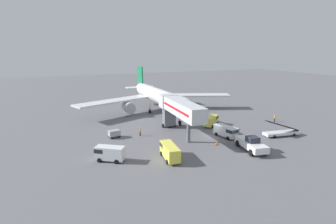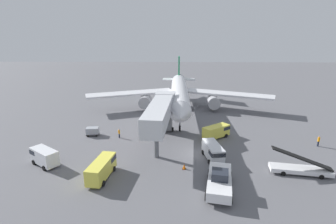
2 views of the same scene
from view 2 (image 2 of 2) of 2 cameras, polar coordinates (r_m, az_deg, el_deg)
The scene contains 13 objects.
ground_plane at distance 38.64m, azimuth 6.74°, elevation -9.35°, with size 300.00×300.00×0.00m, color slate.
airplane_at_gate at distance 59.03m, azimuth 2.57°, elevation 4.48°, with size 44.45×40.23×11.71m.
jet_bridge at distance 40.25m, azimuth -1.61°, elevation 0.05°, with size 4.55×17.54×7.22m.
pushback_tug at distance 30.16m, azimuth 11.59°, elevation -14.99°, with size 3.89×7.36×2.54m.
belt_loader_truck at distance 36.95m, azimuth 27.79°, elevation -11.18°, with size 7.60×3.07×3.42m.
service_van_far_center at distance 38.66m, azimuth -26.31°, elevation -8.92°, with size 4.66×4.03×2.30m.
service_van_mid_center at distance 36.80m, azimuth 10.20°, elevation -8.71°, with size 2.79×5.24×2.21m.
service_van_far_right at distance 44.53m, azimuth 10.99°, elevation -4.24°, with size 5.12×4.52×2.18m.
service_van_outer_left at distance 32.95m, azimuth -14.74°, elevation -12.08°, with size 2.58×5.75×2.28m.
baggage_cart_rear_left at distance 46.83m, azimuth -16.72°, elevation -4.17°, with size 2.29×1.65×1.47m.
ground_crew_worker_foreground at distance 44.65m, azimuth -11.02°, elevation -4.72°, with size 0.34×0.34×1.62m.
ground_crew_worker_midground at distance 47.09m, azimuth 30.96°, elevation -5.62°, with size 0.39×0.39×1.77m.
safety_cone_alpha at distance 34.16m, azimuth 3.68°, elevation -12.21°, with size 0.50×0.50×0.76m.
Camera 2 is at (-3.54, -34.65, 16.73)m, focal length 26.90 mm.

